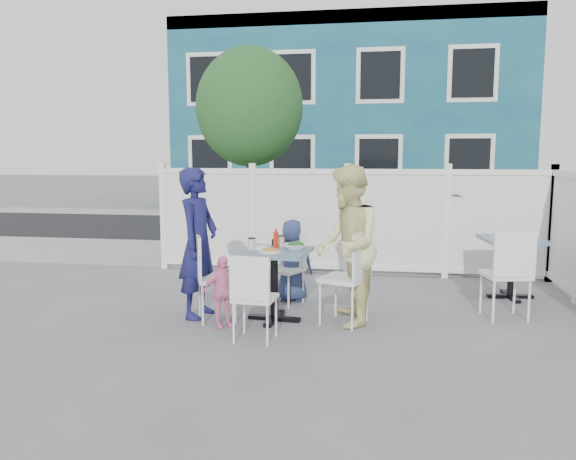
% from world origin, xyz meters
% --- Properties ---
extents(ground, '(80.00, 80.00, 0.00)m').
position_xyz_m(ground, '(0.00, 0.00, 0.00)').
color(ground, slate).
extents(near_sidewalk, '(24.00, 2.60, 0.01)m').
position_xyz_m(near_sidewalk, '(0.00, 3.80, 0.01)').
color(near_sidewalk, gray).
rests_on(near_sidewalk, ground).
extents(street, '(24.00, 5.00, 0.01)m').
position_xyz_m(street, '(0.00, 7.50, 0.00)').
color(street, black).
rests_on(street, ground).
extents(far_sidewalk, '(24.00, 1.60, 0.01)m').
position_xyz_m(far_sidewalk, '(0.00, 10.60, 0.01)').
color(far_sidewalk, gray).
rests_on(far_sidewalk, ground).
extents(building, '(11.00, 6.00, 6.00)m').
position_xyz_m(building, '(-0.50, 14.00, 3.00)').
color(building, navy).
rests_on(building, ground).
extents(fence_back, '(5.86, 0.08, 1.60)m').
position_xyz_m(fence_back, '(0.10, 2.40, 0.78)').
color(fence_back, white).
rests_on(fence_back, ground).
extents(tree, '(1.80, 1.62, 3.59)m').
position_xyz_m(tree, '(-1.60, 3.30, 2.59)').
color(tree, '#382316').
rests_on(tree, ground).
extents(utility_cabinet, '(0.66, 0.47, 1.20)m').
position_xyz_m(utility_cabinet, '(-2.02, 4.00, 0.60)').
color(utility_cabinet, gold).
rests_on(utility_cabinet, ground).
extents(potted_shrub_a, '(1.22, 1.22, 1.55)m').
position_xyz_m(potted_shrub_a, '(-0.44, 3.10, 0.78)').
color(potted_shrub_a, '#174020').
rests_on(potted_shrub_a, ground).
extents(potted_shrub_b, '(1.29, 1.46, 1.55)m').
position_xyz_m(potted_shrub_b, '(1.81, 3.00, 0.77)').
color(potted_shrub_b, '#174020').
rests_on(potted_shrub_b, ground).
extents(main_table, '(0.81, 0.81, 0.79)m').
position_xyz_m(main_table, '(-0.53, -0.12, 0.61)').
color(main_table, '#3D5B7C').
rests_on(main_table, ground).
extents(spare_table, '(0.80, 0.80, 0.77)m').
position_xyz_m(spare_table, '(2.25, 1.33, 0.60)').
color(spare_table, '#3D5B7C').
rests_on(spare_table, ground).
extents(chair_left, '(0.55, 0.56, 0.95)m').
position_xyz_m(chair_left, '(-1.24, -0.22, 0.55)').
color(chair_left, white).
rests_on(chair_left, ground).
extents(chair_right, '(0.57, 0.58, 1.01)m').
position_xyz_m(chair_right, '(0.31, -0.14, 0.59)').
color(chair_right, white).
rests_on(chair_right, ground).
extents(chair_back, '(0.51, 0.51, 0.86)m').
position_xyz_m(chair_back, '(-0.51, 0.66, 0.50)').
color(chair_back, white).
rests_on(chair_back, ground).
extents(chair_near, '(0.42, 0.41, 0.86)m').
position_xyz_m(chair_near, '(-0.60, -0.86, 0.50)').
color(chair_near, white).
rests_on(chair_near, ground).
extents(chair_spare, '(0.53, 0.52, 1.00)m').
position_xyz_m(chair_spare, '(1.99, 0.31, 0.58)').
color(chair_spare, white).
rests_on(chair_spare, ground).
extents(man, '(0.48, 0.66, 1.67)m').
position_xyz_m(man, '(-1.40, -0.09, 0.84)').
color(man, '#16184B').
rests_on(man, ground).
extents(woman, '(0.77, 0.92, 1.71)m').
position_xyz_m(woman, '(0.26, -0.11, 0.86)').
color(woman, '#F1E153').
rests_on(woman, ground).
extents(boy, '(0.52, 0.35, 1.02)m').
position_xyz_m(boy, '(-0.47, 0.74, 0.51)').
color(boy, navy).
rests_on(boy, ground).
extents(toddler, '(0.47, 0.41, 0.76)m').
position_xyz_m(toddler, '(-1.03, -0.43, 0.38)').
color(toddler, pink).
rests_on(toddler, ground).
extents(plate_main, '(0.22, 0.22, 0.01)m').
position_xyz_m(plate_main, '(-0.55, -0.26, 0.79)').
color(plate_main, white).
rests_on(plate_main, main_table).
extents(plate_side, '(0.24, 0.24, 0.02)m').
position_xyz_m(plate_side, '(-0.74, -0.03, 0.80)').
color(plate_side, white).
rests_on(plate_side, main_table).
extents(salad_bowl, '(0.26, 0.26, 0.06)m').
position_xyz_m(salad_bowl, '(-0.30, -0.07, 0.82)').
color(salad_bowl, white).
rests_on(salad_bowl, main_table).
extents(coffee_cup_a, '(0.08, 0.08, 0.12)m').
position_xyz_m(coffee_cup_a, '(-0.78, -0.14, 0.85)').
color(coffee_cup_a, beige).
rests_on(coffee_cup_a, main_table).
extents(coffee_cup_b, '(0.08, 0.08, 0.11)m').
position_xyz_m(coffee_cup_b, '(-0.50, 0.12, 0.84)').
color(coffee_cup_b, beige).
rests_on(coffee_cup_b, main_table).
extents(ketchup_bottle, '(0.06, 0.06, 0.18)m').
position_xyz_m(ketchup_bottle, '(-0.52, -0.06, 0.88)').
color(ketchup_bottle, red).
rests_on(ketchup_bottle, main_table).
extents(salt_shaker, '(0.03, 0.03, 0.06)m').
position_xyz_m(salt_shaker, '(-0.63, 0.14, 0.82)').
color(salt_shaker, white).
rests_on(salt_shaker, main_table).
extents(pepper_shaker, '(0.03, 0.03, 0.07)m').
position_xyz_m(pepper_shaker, '(-0.60, 0.16, 0.82)').
color(pepper_shaker, black).
rests_on(pepper_shaker, main_table).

